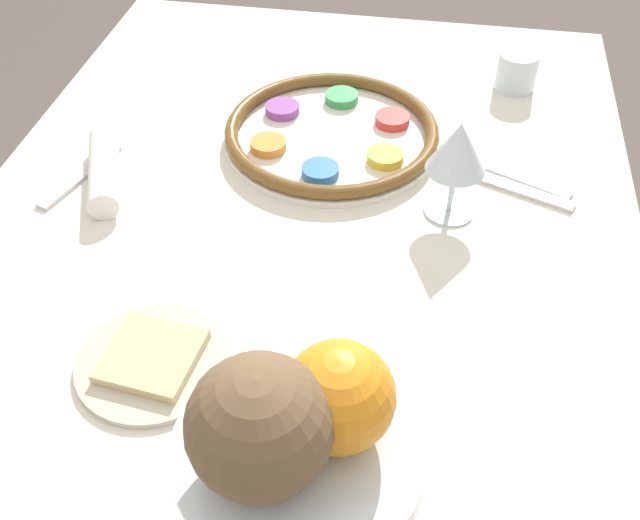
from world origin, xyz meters
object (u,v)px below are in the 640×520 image
object	(u,v)px
coconut	(260,426)
napkin_roll	(104,171)
bread_plate	(153,360)
cup_near	(517,71)
fruit_stand	(299,461)
orange_fruit	(339,397)
seder_plate	(332,133)
wine_glass	(458,150)

from	to	relation	value
coconut	napkin_roll	size ratio (longest dim) A/B	0.66
bread_plate	cup_near	bearing A→B (deg)	149.05
fruit_stand	coconut	xyz separation A→B (m)	(0.02, -0.02, 0.08)
orange_fruit	cup_near	world-z (taller)	orange_fruit
cup_near	seder_plate	bearing A→B (deg)	-52.90
seder_plate	bread_plate	size ratio (longest dim) A/B	1.89
coconut	orange_fruit	bearing A→B (deg)	130.07
seder_plate	wine_glass	world-z (taller)	wine_glass
cup_near	orange_fruit	bearing A→B (deg)	-12.46
fruit_stand	bread_plate	bearing A→B (deg)	-127.56
cup_near	bread_plate	bearing A→B (deg)	-30.95
coconut	seder_plate	bearing A→B (deg)	-175.81
bread_plate	napkin_roll	size ratio (longest dim) A/B	0.99
cup_near	napkin_roll	bearing A→B (deg)	-57.62
napkin_roll	cup_near	xyz separation A→B (m)	(-0.36, 0.57, 0.01)
fruit_stand	orange_fruit	distance (m)	0.08
coconut	bread_plate	size ratio (longest dim) A/B	0.67
wine_glass	orange_fruit	size ratio (longest dim) A/B	1.52
orange_fruit	napkin_roll	distance (m)	0.60
coconut	bread_plate	bearing A→B (deg)	-135.55
fruit_stand	cup_near	size ratio (longest dim) A/B	3.22
wine_glass	cup_near	distance (m)	0.36
seder_plate	cup_near	world-z (taller)	cup_near
bread_plate	coconut	bearing A→B (deg)	44.45
coconut	napkin_roll	bearing A→B (deg)	-144.09
seder_plate	bread_plate	world-z (taller)	seder_plate
bread_plate	fruit_stand	bearing A→B (deg)	52.44
orange_fruit	seder_plate	bearing A→B (deg)	-170.43
fruit_stand	wine_glass	bearing A→B (deg)	166.45
seder_plate	fruit_stand	distance (m)	0.61
coconut	cup_near	xyz separation A→B (m)	(-0.83, 0.23, -0.14)
bread_plate	napkin_roll	xyz separation A→B (m)	(-0.30, -0.17, 0.01)
bread_plate	napkin_roll	world-z (taller)	napkin_roll
wine_glass	napkin_roll	xyz separation A→B (m)	(0.02, -0.48, -0.08)
fruit_stand	bread_plate	world-z (taller)	fruit_stand
wine_glass	coconut	bearing A→B (deg)	-15.47
seder_plate	wine_glass	xyz separation A→B (m)	(0.14, 0.18, 0.08)
seder_plate	wine_glass	distance (m)	0.24
seder_plate	orange_fruit	world-z (taller)	orange_fruit
orange_fruit	cup_near	distance (m)	0.82
seder_plate	cup_near	bearing A→B (deg)	127.10
fruit_stand	orange_fruit	size ratio (longest dim) A/B	2.30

